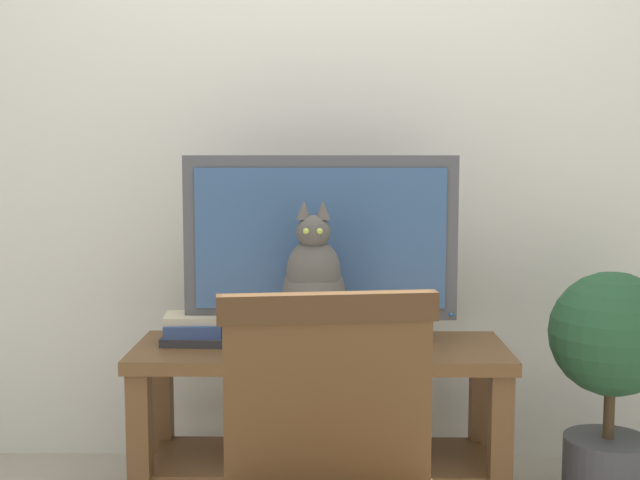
{
  "coord_description": "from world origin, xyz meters",
  "views": [
    {
      "loc": [
        0.03,
        -2.19,
        1.18
      ],
      "look_at": [
        -0.0,
        0.47,
        0.89
      ],
      "focal_mm": 46.75,
      "sensor_mm": 36.0,
      "label": 1
    }
  ],
  "objects_px": {
    "tv": "(320,244)",
    "cat": "(314,283)",
    "book_stack": "(195,329)",
    "tv_stand": "(320,394)",
    "media_box": "(314,339)",
    "potted_plant": "(611,365)"
  },
  "relations": [
    {
      "from": "media_box",
      "to": "tv",
      "type": "bearing_deg",
      "value": 81.21
    },
    {
      "from": "cat",
      "to": "book_stack",
      "type": "relative_size",
      "value": 1.79
    },
    {
      "from": "tv",
      "to": "book_stack",
      "type": "relative_size",
      "value": 3.94
    },
    {
      "from": "media_box",
      "to": "potted_plant",
      "type": "xyz_separation_m",
      "value": [
        0.98,
        0.05,
        -0.1
      ]
    },
    {
      "from": "tv",
      "to": "cat",
      "type": "relative_size",
      "value": 2.2
    },
    {
      "from": "book_stack",
      "to": "potted_plant",
      "type": "distance_m",
      "value": 1.38
    },
    {
      "from": "cat",
      "to": "tv",
      "type": "bearing_deg",
      "value": 82.64
    },
    {
      "from": "tv_stand",
      "to": "book_stack",
      "type": "height_order",
      "value": "book_stack"
    },
    {
      "from": "tv",
      "to": "book_stack",
      "type": "bearing_deg",
      "value": -178.29
    },
    {
      "from": "book_stack",
      "to": "potted_plant",
      "type": "height_order",
      "value": "potted_plant"
    },
    {
      "from": "tv",
      "to": "potted_plant",
      "type": "distance_m",
      "value": 1.04
    },
    {
      "from": "media_box",
      "to": "book_stack",
      "type": "distance_m",
      "value": 0.42
    },
    {
      "from": "tv",
      "to": "media_box",
      "type": "height_order",
      "value": "tv"
    },
    {
      "from": "tv_stand",
      "to": "book_stack",
      "type": "bearing_deg",
      "value": 174.26
    },
    {
      "from": "media_box",
      "to": "book_stack",
      "type": "height_order",
      "value": "book_stack"
    },
    {
      "from": "tv",
      "to": "potted_plant",
      "type": "height_order",
      "value": "tv"
    },
    {
      "from": "tv_stand",
      "to": "book_stack",
      "type": "xyz_separation_m",
      "value": [
        -0.42,
        0.04,
        0.21
      ]
    },
    {
      "from": "tv",
      "to": "cat",
      "type": "xyz_separation_m",
      "value": [
        -0.02,
        -0.14,
        -0.11
      ]
    },
    {
      "from": "book_stack",
      "to": "potted_plant",
      "type": "bearing_deg",
      "value": -2.79
    },
    {
      "from": "tv_stand",
      "to": "media_box",
      "type": "relative_size",
      "value": 3.36
    },
    {
      "from": "media_box",
      "to": "potted_plant",
      "type": "relative_size",
      "value": 0.47
    },
    {
      "from": "book_stack",
      "to": "potted_plant",
      "type": "relative_size",
      "value": 0.29
    }
  ]
}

